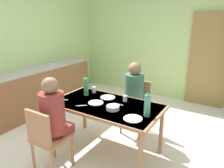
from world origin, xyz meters
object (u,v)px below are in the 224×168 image
object	(u,v)px
chair_far_diner	(137,103)
serving_bowl_center	(113,108)
water_bottle_green_far	(147,105)
chair_near_diner	(47,137)
water_bottle_green_near	(86,86)
dining_table	(106,109)
person_near_diner	(53,112)
kitchen_counter	(41,88)
person_far_diner	(134,90)

from	to	relation	value
chair_far_diner	serving_bowl_center	bearing A→B (deg)	94.40
chair_far_diner	water_bottle_green_far	xyz separation A→B (m)	(0.51, -0.82, 0.38)
chair_near_diner	water_bottle_green_near	distance (m)	0.98
dining_table	person_near_diner	bearing A→B (deg)	-119.29
kitchen_counter	serving_bowl_center	size ratio (longest dim) A/B	14.66
kitchen_counter	chair_far_diner	xyz separation A→B (m)	(2.14, 0.21, 0.05)
chair_far_diner	serving_bowl_center	distance (m)	0.92
kitchen_counter	chair_near_diner	world-z (taller)	kitchen_counter
water_bottle_green_near	water_bottle_green_far	world-z (taller)	water_bottle_green_far
person_far_diner	chair_near_diner	bearing A→B (deg)	71.72
dining_table	chair_near_diner	distance (m)	0.86
water_bottle_green_far	kitchen_counter	bearing A→B (deg)	166.96
serving_bowl_center	person_far_diner	bearing A→B (deg)	95.20
person_near_diner	chair_far_diner	bearing A→B (deg)	71.72
chair_far_diner	person_near_diner	xyz separation A→B (m)	(-0.46, -1.40, 0.28)
chair_near_diner	water_bottle_green_far	xyz separation A→B (m)	(0.98, 0.72, 0.38)
chair_far_diner	person_near_diner	distance (m)	1.51
kitchen_counter	water_bottle_green_near	distance (m)	1.69
kitchen_counter	water_bottle_green_far	size ratio (longest dim) A/B	8.08
chair_near_diner	kitchen_counter	bearing A→B (deg)	141.51
chair_near_diner	person_far_diner	distance (m)	1.51
dining_table	kitchen_counter	bearing A→B (deg)	164.54
kitchen_counter	water_bottle_green_near	size ratio (longest dim) A/B	8.24
chair_near_diner	person_near_diner	bearing A→B (deg)	90.00
kitchen_counter	chair_far_diner	bearing A→B (deg)	5.58
dining_table	person_near_diner	size ratio (longest dim) A/B	1.98
water_bottle_green_near	serving_bowl_center	world-z (taller)	water_bottle_green_near
chair_near_diner	person_far_diner	size ratio (longest dim) A/B	1.13
chair_far_diner	kitchen_counter	bearing A→B (deg)	5.58
water_bottle_green_far	person_near_diner	bearing A→B (deg)	-149.29
chair_near_diner	serving_bowl_center	distance (m)	0.89
person_near_diner	kitchen_counter	bearing A→B (deg)	144.48
person_far_diner	serving_bowl_center	distance (m)	0.75
person_near_diner	water_bottle_green_near	size ratio (longest dim) A/B	2.55
serving_bowl_center	chair_near_diner	bearing A→B (deg)	-128.93
kitchen_counter	dining_table	xyz separation A→B (m)	(2.03, -0.56, 0.21)
serving_bowl_center	chair_far_diner	bearing A→B (deg)	94.40
person_near_diner	water_bottle_green_far	distance (m)	1.14
dining_table	person_near_diner	distance (m)	0.74
chair_far_diner	water_bottle_green_near	xyz separation A→B (m)	(-0.57, -0.64, 0.38)
person_near_diner	person_far_diner	world-z (taller)	same
chair_far_diner	chair_near_diner	bearing A→B (deg)	73.24
person_near_diner	water_bottle_green_far	xyz separation A→B (m)	(0.98, 0.58, 0.10)
person_far_diner	person_near_diner	bearing A→B (deg)	69.90
person_far_diner	serving_bowl_center	world-z (taller)	person_far_diner
chair_far_diner	person_near_diner	bearing A→B (deg)	71.72
kitchen_counter	water_bottle_green_far	distance (m)	2.76
chair_near_diner	dining_table	bearing A→B (deg)	65.22
person_far_diner	serving_bowl_center	xyz separation A→B (m)	(0.07, -0.75, -0.02)
chair_far_diner	serving_bowl_center	size ratio (longest dim) A/B	5.12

